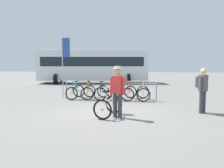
{
  "coord_description": "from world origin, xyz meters",
  "views": [
    {
      "loc": [
        1.12,
        -7.49,
        1.79
      ],
      "look_at": [
        0.03,
        0.83,
        1.0
      ],
      "focal_mm": 34.16,
      "sensor_mm": 36.0,
      "label": 1
    }
  ],
  "objects": [
    {
      "name": "bike_rack_rail",
      "position": [
        -0.35,
        2.96,
        0.7
      ],
      "size": [
        4.61,
        0.14,
        0.88
      ],
      "color": "#99999E",
      "rests_on": "ground"
    },
    {
      "name": "racked_bike_lime",
      "position": [
        -0.1,
        3.13,
        0.37
      ],
      "size": [
        0.71,
        1.14,
        0.97
      ],
      "color": "black",
      "rests_on": "ground"
    },
    {
      "name": "banner_flag",
      "position": [
        -2.83,
        3.43,
        2.23
      ],
      "size": [
        0.45,
        0.05,
        3.2
      ],
      "color": "#B2B2B7",
      "rests_on": "ground"
    },
    {
      "name": "featured_bicycle",
      "position": [
        0.09,
        -0.25,
        0.49
      ],
      "size": [
        0.9,
        1.25,
        1.09
      ],
      "color": "black",
      "rests_on": "ground"
    },
    {
      "name": "racked_bike_teal",
      "position": [
        -2.2,
        3.17,
        0.37
      ],
      "size": [
        0.74,
        1.15,
        0.97
      ],
      "color": "black",
      "rests_on": "ground"
    },
    {
      "name": "racked_bike_black",
      "position": [
        -0.8,
        3.14,
        0.37
      ],
      "size": [
        0.69,
        1.1,
        0.97
      ],
      "color": "black",
      "rests_on": "ground"
    },
    {
      "name": "racked_bike_red",
      "position": [
        0.6,
        3.12,
        0.37
      ],
      "size": [
        0.76,
        1.15,
        0.97
      ],
      "color": "black",
      "rests_on": "ground"
    },
    {
      "name": "ground_plane",
      "position": [
        0.0,
        0.0,
        0.0
      ],
      "size": [
        80.0,
        80.0,
        0.0
      ],
      "primitive_type": "plane",
      "color": "slate"
    },
    {
      "name": "person_with_featured_bike",
      "position": [
        0.39,
        -0.5,
        0.95
      ],
      "size": [
        0.5,
        0.32,
        1.72
      ],
      "color": "#383842",
      "rests_on": "ground"
    },
    {
      "name": "bus_distant",
      "position": [
        -3.27,
        12.32,
        1.74
      ],
      "size": [
        10.27,
        4.41,
        3.08
      ],
      "color": "silver",
      "rests_on": "ground"
    },
    {
      "name": "racked_bike_white",
      "position": [
        1.3,
        3.11,
        0.37
      ],
      "size": [
        0.67,
        1.12,
        0.98
      ],
      "color": "black",
      "rests_on": "ground"
    },
    {
      "name": "pedestrian_with_backpack",
      "position": [
        3.39,
        0.58,
        0.94
      ],
      "size": [
        0.47,
        0.47,
        1.64
      ],
      "color": "#383842",
      "rests_on": "ground"
    },
    {
      "name": "racked_bike_orange",
      "position": [
        -1.5,
        3.16,
        0.37
      ],
      "size": [
        0.77,
        1.15,
        0.97
      ],
      "color": "black",
      "rests_on": "ground"
    }
  ]
}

